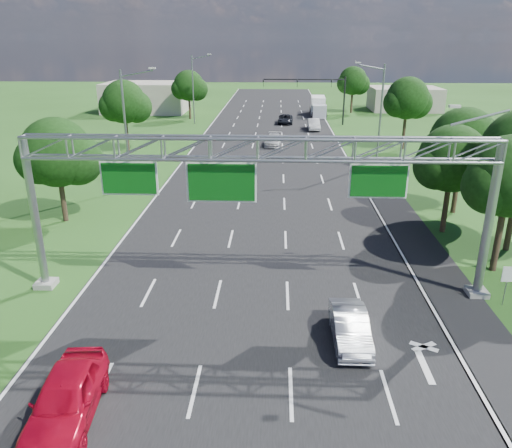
# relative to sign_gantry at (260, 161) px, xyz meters

# --- Properties ---
(ground) EXTENTS (220.00, 220.00, 0.00)m
(ground) POSITION_rel_sign_gantry_xyz_m (-0.33, 18.00, -6.89)
(ground) COLOR #214715
(ground) RESTS_ON ground
(road) EXTENTS (18.00, 180.00, 0.02)m
(road) POSITION_rel_sign_gantry_xyz_m (-0.33, 18.00, -6.89)
(road) COLOR black
(road) RESTS_ON ground
(road_flare) EXTENTS (3.00, 30.00, 0.02)m
(road_flare) POSITION_rel_sign_gantry_xyz_m (9.87, 2.00, -6.89)
(road_flare) COLOR black
(road_flare) RESTS_ON ground
(sign_gantry) EXTENTS (23.50, 1.00, 9.56)m
(sign_gantry) POSITION_rel_sign_gantry_xyz_m (0.00, 0.00, 0.00)
(sign_gantry) COLOR gray
(sign_gantry) RESTS_ON ground
(regulatory_sign) EXTENTS (0.60, 0.08, 2.10)m
(regulatory_sign) POSITION_rel_sign_gantry_xyz_m (12.07, -1.02, -5.38)
(regulatory_sign) COLOR gray
(regulatory_sign) RESTS_ON ground
(traffic_signal) EXTENTS (12.21, 0.24, 7.00)m
(traffic_signal) POSITION_rel_sign_gantry_xyz_m (7.15, 53.00, -1.72)
(traffic_signal) COLOR black
(traffic_signal) RESTS_ON ground
(streetlight_l_near) EXTENTS (2.97, 0.22, 10.16)m
(streetlight_l_near) POSITION_rel_sign_gantry_xyz_m (-11.63, 18.00, -1.31)
(streetlight_l_near) COLOR gray
(streetlight_l_near) RESTS_ON ground
(streetlight_l_far) EXTENTS (2.97, 0.22, 10.16)m
(streetlight_l_far) POSITION_rel_sign_gantry_xyz_m (-11.63, 53.00, -1.31)
(streetlight_l_far) COLOR gray
(streetlight_l_far) RESTS_ON ground
(streetlight_r_mid) EXTENTS (2.97, 0.22, 10.16)m
(streetlight_r_mid) POSITION_rel_sign_gantry_xyz_m (10.97, 28.00, -1.31)
(streetlight_r_mid) COLOR gray
(streetlight_r_mid) RESTS_ON ground
(tree_cluster_right) EXTENTS (9.91, 14.60, 8.68)m
(tree_cluster_right) POSITION_rel_sign_gantry_xyz_m (14.47, 7.19, -1.58)
(tree_cluster_right) COLOR #2D2116
(tree_cluster_right) RESTS_ON ground
(tree_verge_la) EXTENTS (5.76, 4.80, 7.40)m
(tree_verge_la) POSITION_rel_sign_gantry_xyz_m (-14.25, 10.04, -2.13)
(tree_verge_la) COLOR #2D2116
(tree_verge_la) RESTS_ON ground
(tree_verge_lb) EXTENTS (5.76, 4.80, 8.06)m
(tree_verge_lb) POSITION_rel_sign_gantry_xyz_m (-16.25, 33.04, -1.48)
(tree_verge_lb) COLOR #2D2116
(tree_verge_lb) RESTS_ON ground
(tree_verge_lc) EXTENTS (5.76, 4.80, 7.62)m
(tree_verge_lc) POSITION_rel_sign_gantry_xyz_m (-13.25, 58.04, -1.92)
(tree_verge_lc) COLOR #2D2116
(tree_verge_lc) RESTS_ON ground
(tree_verge_rd) EXTENTS (5.76, 4.80, 8.28)m
(tree_verge_rd) POSITION_rel_sign_gantry_xyz_m (15.75, 36.04, -1.26)
(tree_verge_rd) COLOR #2D2116
(tree_verge_rd) RESTS_ON ground
(tree_verge_re) EXTENTS (5.76, 4.80, 7.84)m
(tree_verge_re) POSITION_rel_sign_gantry_xyz_m (13.75, 66.04, -1.70)
(tree_verge_re) COLOR #2D2116
(tree_verge_re) RESTS_ON ground
(building_left) EXTENTS (14.00, 10.00, 5.00)m
(building_left) POSITION_rel_sign_gantry_xyz_m (-22.33, 66.00, -4.39)
(building_left) COLOR #A39A89
(building_left) RESTS_ON ground
(building_right) EXTENTS (12.00, 9.00, 4.00)m
(building_right) POSITION_rel_sign_gantry_xyz_m (23.67, 70.00, -4.89)
(building_right) COLOR #A39A89
(building_right) RESTS_ON ground
(red_coupe) EXTENTS (2.47, 5.21, 1.72)m
(red_coupe) POSITION_rel_sign_gantry_xyz_m (-6.25, -9.59, -6.03)
(red_coupe) COLOR red
(red_coupe) RESTS_ON ground
(silver_sedan) EXTENTS (1.50, 4.21, 1.38)m
(silver_sedan) POSITION_rel_sign_gantry_xyz_m (4.08, -4.45, -6.20)
(silver_sedan) COLOR #A8ACB4
(silver_sedan) RESTS_ON ground
(car_queue_a) EXTENTS (2.29, 4.81, 1.35)m
(car_queue_a) POSITION_rel_sign_gantry_xyz_m (0.38, 37.33, -6.21)
(car_queue_a) COLOR #BBBBBB
(car_queue_a) RESTS_ON ground
(car_queue_b) EXTENTS (2.37, 4.84, 1.32)m
(car_queue_b) POSITION_rel_sign_gantry_xyz_m (2.05, 53.94, -6.23)
(car_queue_b) COLOR black
(car_queue_b) RESTS_ON ground
(car_queue_d) EXTENTS (1.65, 4.63, 1.52)m
(car_queue_d) POSITION_rel_sign_gantry_xyz_m (6.01, 48.59, -6.13)
(car_queue_d) COLOR #B8B8B8
(car_queue_d) RESTS_ON ground
(box_truck) EXTENTS (2.52, 8.00, 3.00)m
(box_truck) POSITION_rel_sign_gantry_xyz_m (7.67, 62.95, -5.45)
(box_truck) COLOR white
(box_truck) RESTS_ON ground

